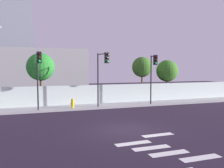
{
  "coord_description": "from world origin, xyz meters",
  "views": [
    {
      "loc": [
        -5.21,
        -12.51,
        3.61
      ],
      "look_at": [
        1.29,
        6.5,
        2.22
      ],
      "focal_mm": 37.82,
      "sensor_mm": 36.0,
      "label": 1
    }
  ],
  "objects_px": {
    "fire_hydrant": "(73,103)",
    "roadside_tree_midleft": "(142,67)",
    "roadside_tree_leftmost": "(40,67)",
    "traffic_light_right": "(153,69)",
    "traffic_light_left": "(103,68)",
    "roadside_tree_midright": "(167,71)",
    "traffic_light_center": "(38,68)"
  },
  "relations": [
    {
      "from": "fire_hydrant",
      "to": "roadside_tree_midleft",
      "type": "relative_size",
      "value": 0.17
    },
    {
      "from": "traffic_light_center",
      "to": "roadside_tree_midright",
      "type": "distance_m",
      "value": 14.14
    },
    {
      "from": "fire_hydrant",
      "to": "roadside_tree_leftmost",
      "type": "relative_size",
      "value": 0.16
    },
    {
      "from": "traffic_light_left",
      "to": "traffic_light_right",
      "type": "xyz_separation_m",
      "value": [
        4.99,
        0.24,
        -0.1
      ]
    },
    {
      "from": "roadside_tree_leftmost",
      "to": "traffic_light_right",
      "type": "bearing_deg",
      "value": -18.5
    },
    {
      "from": "roadside_tree_midleft",
      "to": "traffic_light_left",
      "type": "bearing_deg",
      "value": -146.92
    },
    {
      "from": "traffic_light_right",
      "to": "fire_hydrant",
      "type": "xyz_separation_m",
      "value": [
        -7.45,
        0.62,
        -2.92
      ]
    },
    {
      "from": "fire_hydrant",
      "to": "roadside_tree_leftmost",
      "type": "distance_m",
      "value": 4.79
    },
    {
      "from": "traffic_light_center",
      "to": "roadside_tree_midleft",
      "type": "distance_m",
      "value": 11.17
    },
    {
      "from": "roadside_tree_leftmost",
      "to": "roadside_tree_midright",
      "type": "xyz_separation_m",
      "value": [
        13.48,
        -0.0,
        -0.42
      ]
    },
    {
      "from": "traffic_light_center",
      "to": "roadside_tree_leftmost",
      "type": "bearing_deg",
      "value": 85.26
    },
    {
      "from": "fire_hydrant",
      "to": "traffic_light_center",
      "type": "bearing_deg",
      "value": -168.27
    },
    {
      "from": "traffic_light_right",
      "to": "roadside_tree_leftmost",
      "type": "distance_m",
      "value": 10.47
    },
    {
      "from": "traffic_light_left",
      "to": "roadside_tree_midleft",
      "type": "height_order",
      "value": "traffic_light_left"
    },
    {
      "from": "roadside_tree_leftmost",
      "to": "roadside_tree_midright",
      "type": "relative_size",
      "value": 1.11
    },
    {
      "from": "traffic_light_right",
      "to": "roadside_tree_midright",
      "type": "relative_size",
      "value": 1.03
    },
    {
      "from": "roadside_tree_midleft",
      "to": "roadside_tree_midright",
      "type": "bearing_deg",
      "value": -0.0
    },
    {
      "from": "fire_hydrant",
      "to": "roadside_tree_midleft",
      "type": "height_order",
      "value": "roadside_tree_midleft"
    },
    {
      "from": "fire_hydrant",
      "to": "roadside_tree_midleft",
      "type": "distance_m",
      "value": 8.91
    },
    {
      "from": "roadside_tree_midleft",
      "to": "roadside_tree_midright",
      "type": "xyz_separation_m",
      "value": [
        3.07,
        -0.0,
        -0.42
      ]
    },
    {
      "from": "roadside_tree_midleft",
      "to": "roadside_tree_midright",
      "type": "distance_m",
      "value": 3.1
    },
    {
      "from": "traffic_light_center",
      "to": "roadside_tree_midright",
      "type": "relative_size",
      "value": 1.05
    },
    {
      "from": "traffic_light_left",
      "to": "traffic_light_center",
      "type": "relative_size",
      "value": 1.0
    },
    {
      "from": "roadside_tree_leftmost",
      "to": "roadside_tree_midleft",
      "type": "height_order",
      "value": "roadside_tree_leftmost"
    },
    {
      "from": "fire_hydrant",
      "to": "roadside_tree_leftmost",
      "type": "height_order",
      "value": "roadside_tree_leftmost"
    },
    {
      "from": "traffic_light_center",
      "to": "roadside_tree_midleft",
      "type": "relative_size",
      "value": 0.99
    },
    {
      "from": "traffic_light_left",
      "to": "roadside_tree_midright",
      "type": "bearing_deg",
      "value": 22.62
    },
    {
      "from": "traffic_light_left",
      "to": "roadside_tree_midleft",
      "type": "bearing_deg",
      "value": 33.08
    },
    {
      "from": "traffic_light_left",
      "to": "fire_hydrant",
      "type": "relative_size",
      "value": 5.77
    },
    {
      "from": "fire_hydrant",
      "to": "roadside_tree_midright",
      "type": "height_order",
      "value": "roadside_tree_midright"
    },
    {
      "from": "traffic_light_center",
      "to": "roadside_tree_leftmost",
      "type": "height_order",
      "value": "roadside_tree_leftmost"
    },
    {
      "from": "traffic_light_right",
      "to": "roadside_tree_leftmost",
      "type": "bearing_deg",
      "value": 161.5
    }
  ]
}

